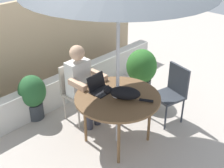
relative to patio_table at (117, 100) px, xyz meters
The scene contains 11 objects.
ground_plane 0.68m from the patio_table, ahead, with size 14.00×14.00×0.00m, color #ADA399.
fence_back 2.10m from the patio_table, 90.00° to the left, with size 5.20×0.08×1.65m, color tan.
planter_wall_low 1.44m from the patio_table, 90.00° to the left, with size 4.68×0.20×0.50m, color beige.
patio_table is the anchor object (origin of this frame).
chair_occupied 0.89m from the patio_table, 90.00° to the left, with size 0.40×0.40×0.90m.
chair_empty 1.01m from the patio_table, 14.20° to the right, with size 0.49×0.49×0.90m.
person_seated 0.72m from the patio_table, 90.00° to the left, with size 0.48×0.48×1.24m.
laptop 0.32m from the patio_table, 100.55° to the left, with size 0.31×0.27×0.21m.
cat 0.16m from the patio_table, 80.98° to the right, with size 0.37×0.59×0.17m.
potted_plant_near_fence 1.43m from the patio_table, 109.71° to the left, with size 0.42×0.42×0.74m.
potted_plant_by_chair 1.21m from the patio_table, 23.00° to the left, with size 0.51×0.51×0.93m.
Camera 1 is at (-2.48, -2.25, 2.80)m, focal length 48.00 mm.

